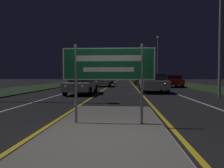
{
  "coord_description": "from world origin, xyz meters",
  "views": [
    {
      "loc": [
        0.44,
        -4.23,
        1.34
      ],
      "look_at": [
        0.0,
        2.92,
        1.07
      ],
      "focal_mm": 35.0,
      "sensor_mm": 36.0,
      "label": 1
    }
  ],
  "objects_px": {
    "highway_sign": "(108,67)",
    "car_approaching_2": "(107,79)",
    "streetlight_right_far": "(158,54)",
    "car_receding_0": "(153,83)",
    "car_approaching_0": "(82,84)",
    "car_receding_1": "(172,81)",
    "car_receding_3": "(152,79)",
    "car_approaching_1": "(103,81)",
    "car_receding_2": "(141,80)"
  },
  "relations": [
    {
      "from": "highway_sign",
      "to": "streetlight_right_far",
      "type": "distance_m",
      "value": 36.92
    },
    {
      "from": "car_receding_0",
      "to": "car_receding_1",
      "type": "relative_size",
      "value": 0.98
    },
    {
      "from": "car_approaching_1",
      "to": "car_approaching_2",
      "type": "bearing_deg",
      "value": 92.06
    },
    {
      "from": "car_receding_0",
      "to": "car_approaching_1",
      "type": "relative_size",
      "value": 1.07
    },
    {
      "from": "streetlight_right_far",
      "to": "car_receding_0",
      "type": "bearing_deg",
      "value": -99.14
    },
    {
      "from": "car_approaching_2",
      "to": "car_approaching_1",
      "type": "bearing_deg",
      "value": -87.94
    },
    {
      "from": "car_receding_2",
      "to": "car_approaching_1",
      "type": "height_order",
      "value": "car_receding_2"
    },
    {
      "from": "streetlight_right_far",
      "to": "car_receding_2",
      "type": "distance_m",
      "value": 9.47
    },
    {
      "from": "car_receding_2",
      "to": "car_approaching_2",
      "type": "relative_size",
      "value": 1.01
    },
    {
      "from": "highway_sign",
      "to": "car_approaching_0",
      "type": "distance_m",
      "value": 10.58
    },
    {
      "from": "streetlight_right_far",
      "to": "car_receding_0",
      "type": "relative_size",
      "value": 1.9
    },
    {
      "from": "car_approaching_1",
      "to": "car_approaching_2",
      "type": "xyz_separation_m",
      "value": [
        -0.42,
        11.6,
        0.03
      ]
    },
    {
      "from": "car_receding_1",
      "to": "car_approaching_0",
      "type": "height_order",
      "value": "car_receding_1"
    },
    {
      "from": "highway_sign",
      "to": "streetlight_right_far",
      "type": "bearing_deg",
      "value": 79.74
    },
    {
      "from": "car_receding_3",
      "to": "car_receding_1",
      "type": "bearing_deg",
      "value": -89.18
    },
    {
      "from": "car_receding_3",
      "to": "car_receding_0",
      "type": "bearing_deg",
      "value": -96.92
    },
    {
      "from": "car_approaching_0",
      "to": "car_receding_3",
      "type": "bearing_deg",
      "value": 72.57
    },
    {
      "from": "streetlight_right_far",
      "to": "car_receding_2",
      "type": "bearing_deg",
      "value": -116.79
    },
    {
      "from": "highway_sign",
      "to": "car_approaching_1",
      "type": "height_order",
      "value": "highway_sign"
    },
    {
      "from": "car_receding_1",
      "to": "car_approaching_1",
      "type": "relative_size",
      "value": 1.08
    },
    {
      "from": "car_receding_0",
      "to": "car_receding_1",
      "type": "distance_m",
      "value": 9.13
    },
    {
      "from": "highway_sign",
      "to": "car_receding_1",
      "type": "distance_m",
      "value": 21.37
    },
    {
      "from": "streetlight_right_far",
      "to": "car_approaching_0",
      "type": "distance_m",
      "value": 27.97
    },
    {
      "from": "car_receding_1",
      "to": "car_approaching_1",
      "type": "distance_m",
      "value": 8.28
    },
    {
      "from": "car_approaching_0",
      "to": "highway_sign",
      "type": "bearing_deg",
      "value": -74.88
    },
    {
      "from": "highway_sign",
      "to": "car_approaching_0",
      "type": "relative_size",
      "value": 0.5
    },
    {
      "from": "car_receding_2",
      "to": "car_receding_1",
      "type": "bearing_deg",
      "value": -69.58
    },
    {
      "from": "streetlight_right_far",
      "to": "car_receding_3",
      "type": "distance_m",
      "value": 4.98
    },
    {
      "from": "highway_sign",
      "to": "car_approaching_2",
      "type": "bearing_deg",
      "value": 94.76
    },
    {
      "from": "car_approaching_2",
      "to": "car_receding_1",
      "type": "bearing_deg",
      "value": -54.77
    },
    {
      "from": "car_receding_1",
      "to": "car_receding_3",
      "type": "xyz_separation_m",
      "value": [
        -0.24,
        16.6,
        -0.02
      ]
    },
    {
      "from": "highway_sign",
      "to": "car_receding_0",
      "type": "height_order",
      "value": "highway_sign"
    },
    {
      "from": "car_approaching_0",
      "to": "car_approaching_1",
      "type": "xyz_separation_m",
      "value": [
        0.44,
        11.01,
        0.02
      ]
    },
    {
      "from": "car_approaching_2",
      "to": "car_receding_3",
      "type": "bearing_deg",
      "value": 27.09
    },
    {
      "from": "highway_sign",
      "to": "car_approaching_2",
      "type": "xyz_separation_m",
      "value": [
        -2.73,
        32.79,
        -0.8
      ]
    },
    {
      "from": "car_approaching_1",
      "to": "car_approaching_2",
      "type": "distance_m",
      "value": 11.61
    },
    {
      "from": "car_receding_0",
      "to": "car_approaching_0",
      "type": "xyz_separation_m",
      "value": [
        -5.41,
        -1.82,
        -0.07
      ]
    },
    {
      "from": "car_approaching_2",
      "to": "car_approaching_0",
      "type": "bearing_deg",
      "value": -90.05
    },
    {
      "from": "car_receding_2",
      "to": "car_approaching_1",
      "type": "distance_m",
      "value": 9.21
    },
    {
      "from": "streetlight_right_far",
      "to": "car_receding_1",
      "type": "height_order",
      "value": "streetlight_right_far"
    },
    {
      "from": "car_receding_1",
      "to": "car_approaching_2",
      "type": "distance_m",
      "value": 15.04
    },
    {
      "from": "streetlight_right_far",
      "to": "car_receding_1",
      "type": "xyz_separation_m",
      "value": [
        -0.59,
        -15.61,
        -4.79
      ]
    },
    {
      "from": "car_receding_2",
      "to": "streetlight_right_far",
      "type": "bearing_deg",
      "value": 63.21
    },
    {
      "from": "highway_sign",
      "to": "car_receding_2",
      "type": "relative_size",
      "value": 0.51
    },
    {
      "from": "streetlight_right_far",
      "to": "car_approaching_1",
      "type": "xyz_separation_m",
      "value": [
        -8.85,
        -14.92,
        -4.8
      ]
    },
    {
      "from": "car_receding_1",
      "to": "car_receding_3",
      "type": "distance_m",
      "value": 16.6
    },
    {
      "from": "car_receding_3",
      "to": "car_approaching_1",
      "type": "relative_size",
      "value": 1.04
    },
    {
      "from": "car_receding_0",
      "to": "car_approaching_0",
      "type": "distance_m",
      "value": 5.7
    },
    {
      "from": "highway_sign",
      "to": "car_receding_0",
      "type": "distance_m",
      "value": 12.31
    },
    {
      "from": "streetlight_right_far",
      "to": "highway_sign",
      "type": "bearing_deg",
      "value": -100.26
    }
  ]
}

